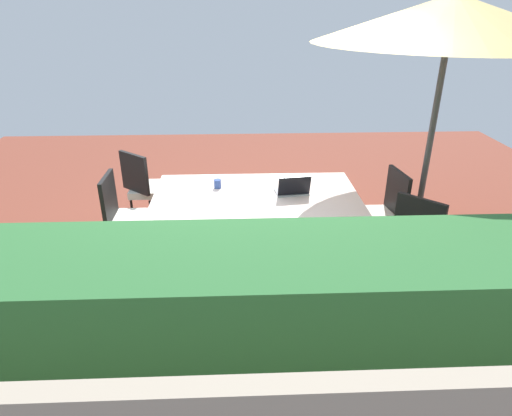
# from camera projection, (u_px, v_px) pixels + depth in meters

# --- Properties ---
(ground_plane) EXTENTS (10.00, 10.00, 0.02)m
(ground_plane) POSITION_uv_depth(u_px,v_px,m) (256.00, 261.00, 4.69)
(ground_plane) COLOR brown
(hedge_row) EXTENTS (6.30, 0.73, 1.36)m
(hedge_row) POSITION_uv_depth(u_px,v_px,m) (271.00, 354.00, 2.49)
(hedge_row) COLOR #2D6633
(hedge_row) RESTS_ON ground_plane
(dining_table) EXTENTS (2.03, 1.15, 0.77)m
(dining_table) POSITION_uv_depth(u_px,v_px,m) (256.00, 198.00, 4.38)
(dining_table) COLOR silver
(dining_table) RESTS_ON ground_plane
(patio_umbrella) EXTENTS (2.43, 2.43, 2.57)m
(patio_umbrella) POSITION_uv_depth(u_px,v_px,m) (451.00, 20.00, 3.78)
(patio_umbrella) COLOR #4C4C4C
(patio_umbrella) RESTS_ON ground_plane
(chair_east) EXTENTS (0.46, 0.46, 0.98)m
(chair_east) POSITION_uv_depth(u_px,v_px,m) (126.00, 216.00, 4.40)
(chair_east) COLOR silver
(chair_east) RESTS_ON ground_plane
(chair_west) EXTENTS (0.49, 0.48, 0.98)m
(chair_west) POSITION_uv_depth(u_px,v_px,m) (381.00, 212.00, 4.48)
(chair_west) COLOR silver
(chair_west) RESTS_ON ground_plane
(chair_southeast) EXTENTS (0.58, 0.59, 0.98)m
(chair_southeast) POSITION_uv_depth(u_px,v_px,m) (147.00, 186.00, 5.12)
(chair_southeast) COLOR silver
(chair_southeast) RESTS_ON ground_plane
(chair_northwest) EXTENTS (0.59, 0.59, 0.98)m
(chair_northwest) POSITION_uv_depth(u_px,v_px,m) (408.00, 248.00, 3.81)
(chair_northwest) COLOR silver
(chair_northwest) RESTS_ON ground_plane
(laptop) EXTENTS (0.35, 0.28, 0.21)m
(laptop) POSITION_uv_depth(u_px,v_px,m) (292.00, 190.00, 4.34)
(laptop) COLOR gray
(laptop) RESTS_ON dining_table
(cup) EXTENTS (0.07, 0.07, 0.09)m
(cup) POSITION_uv_depth(u_px,v_px,m) (218.00, 184.00, 4.49)
(cup) COLOR #334C99
(cup) RESTS_ON dining_table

